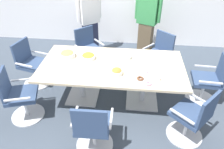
{
  "coord_description": "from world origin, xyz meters",
  "views": [
    {
      "loc": [
        0.31,
        -2.95,
        2.64
      ],
      "look_at": [
        0.0,
        0.0,
        0.55
      ],
      "focal_mm": 33.71,
      "sensor_mm": 36.0,
      "label": 1
    }
  ],
  "objects_px": {
    "office_chair_2": "(32,66)",
    "donut_platter": "(148,79)",
    "office_chair_4": "(93,129)",
    "snack_bowl_cookies": "(67,54)",
    "office_chair_3": "(19,98)",
    "snack_bowl_chips_orange": "(88,56)",
    "office_chair_0": "(158,57)",
    "office_chair_6": "(208,82)",
    "plate_stack": "(126,57)",
    "person_standing_0": "(90,19)",
    "office_chair_1": "(89,52)",
    "snack_bowl_pretzels": "(117,72)",
    "conference_table": "(112,71)",
    "person_standing_1": "(147,20)",
    "office_chair_5": "(193,119)"
  },
  "relations": [
    {
      "from": "office_chair_1",
      "to": "snack_bowl_pretzels",
      "type": "distance_m",
      "value": 1.53
    },
    {
      "from": "conference_table",
      "to": "plate_stack",
      "type": "xyz_separation_m",
      "value": [
        0.22,
        0.25,
        0.15
      ]
    },
    {
      "from": "office_chair_5",
      "to": "office_chair_3",
      "type": "bearing_deg",
      "value": 128.98
    },
    {
      "from": "office_chair_0",
      "to": "snack_bowl_pretzels",
      "type": "height_order",
      "value": "office_chair_0"
    },
    {
      "from": "office_chair_4",
      "to": "snack_bowl_cookies",
      "type": "distance_m",
      "value": 1.49
    },
    {
      "from": "conference_table",
      "to": "office_chair_4",
      "type": "xyz_separation_m",
      "value": [
        -0.14,
        -1.1,
        -0.22
      ]
    },
    {
      "from": "office_chair_3",
      "to": "snack_bowl_chips_orange",
      "type": "xyz_separation_m",
      "value": [
        1.0,
        0.74,
        0.39
      ]
    },
    {
      "from": "snack_bowl_chips_orange",
      "to": "donut_platter",
      "type": "height_order",
      "value": "snack_bowl_chips_orange"
    },
    {
      "from": "snack_bowl_cookies",
      "to": "donut_platter",
      "type": "bearing_deg",
      "value": -20.79
    },
    {
      "from": "office_chair_0",
      "to": "office_chair_6",
      "type": "xyz_separation_m",
      "value": [
        0.81,
        -0.8,
        0.0
      ]
    },
    {
      "from": "person_standing_0",
      "to": "person_standing_1",
      "type": "distance_m",
      "value": 1.31
    },
    {
      "from": "office_chair_2",
      "to": "snack_bowl_cookies",
      "type": "distance_m",
      "value": 0.92
    },
    {
      "from": "office_chair_6",
      "to": "plate_stack",
      "type": "xyz_separation_m",
      "value": [
        -1.47,
        0.11,
        0.37
      ]
    },
    {
      "from": "snack_bowl_chips_orange",
      "to": "plate_stack",
      "type": "bearing_deg",
      "value": 8.74
    },
    {
      "from": "donut_platter",
      "to": "plate_stack",
      "type": "relative_size",
      "value": 1.69
    },
    {
      "from": "conference_table",
      "to": "plate_stack",
      "type": "bearing_deg",
      "value": 49.18
    },
    {
      "from": "donut_platter",
      "to": "office_chair_3",
      "type": "bearing_deg",
      "value": -173.38
    },
    {
      "from": "office_chair_3",
      "to": "snack_bowl_pretzels",
      "type": "xyz_separation_m",
      "value": [
        1.53,
        0.32,
        0.4
      ]
    },
    {
      "from": "conference_table",
      "to": "office_chair_0",
      "type": "bearing_deg",
      "value": 46.97
    },
    {
      "from": "office_chair_0",
      "to": "office_chair_3",
      "type": "distance_m",
      "value": 2.77
    },
    {
      "from": "office_chair_0",
      "to": "office_chair_5",
      "type": "height_order",
      "value": "same"
    },
    {
      "from": "office_chair_4",
      "to": "donut_platter",
      "type": "relative_size",
      "value": 2.55
    },
    {
      "from": "person_standing_0",
      "to": "office_chair_0",
      "type": "bearing_deg",
      "value": 117.6
    },
    {
      "from": "conference_table",
      "to": "plate_stack",
      "type": "height_order",
      "value": "plate_stack"
    },
    {
      "from": "person_standing_0",
      "to": "conference_table",
      "type": "bearing_deg",
      "value": 73.99
    },
    {
      "from": "plate_stack",
      "to": "office_chair_1",
      "type": "bearing_deg",
      "value": 137.17
    },
    {
      "from": "conference_table",
      "to": "office_chair_0",
      "type": "distance_m",
      "value": 1.31
    },
    {
      "from": "person_standing_1",
      "to": "conference_table",
      "type": "bearing_deg",
      "value": 93.07
    },
    {
      "from": "office_chair_4",
      "to": "person_standing_0",
      "type": "height_order",
      "value": "person_standing_0"
    },
    {
      "from": "snack_bowl_cookies",
      "to": "conference_table",
      "type": "bearing_deg",
      "value": -11.91
    },
    {
      "from": "office_chair_5",
      "to": "office_chair_6",
      "type": "xyz_separation_m",
      "value": [
        0.45,
        0.9,
        0.0
      ]
    },
    {
      "from": "office_chair_2",
      "to": "donut_platter",
      "type": "height_order",
      "value": "office_chair_2"
    },
    {
      "from": "office_chair_5",
      "to": "snack_bowl_chips_orange",
      "type": "bearing_deg",
      "value": 103.88
    },
    {
      "from": "office_chair_2",
      "to": "person_standing_1",
      "type": "relative_size",
      "value": 0.52
    },
    {
      "from": "office_chair_3",
      "to": "snack_bowl_pretzels",
      "type": "bearing_deg",
      "value": 85.84
    },
    {
      "from": "snack_bowl_pretzels",
      "to": "donut_platter",
      "type": "bearing_deg",
      "value": -10.38
    },
    {
      "from": "office_chair_6",
      "to": "snack_bowl_pretzels",
      "type": "distance_m",
      "value": 1.68
    },
    {
      "from": "conference_table",
      "to": "snack_bowl_pretzels",
      "type": "xyz_separation_m",
      "value": [
        0.1,
        -0.27,
        0.18
      ]
    },
    {
      "from": "office_chair_2",
      "to": "snack_bowl_pretzels",
      "type": "xyz_separation_m",
      "value": [
        1.73,
        -0.61,
        0.4
      ]
    },
    {
      "from": "office_chair_2",
      "to": "person_standing_0",
      "type": "relative_size",
      "value": 0.52
    },
    {
      "from": "office_chair_5",
      "to": "donut_platter",
      "type": "bearing_deg",
      "value": 100.67
    },
    {
      "from": "office_chair_3",
      "to": "office_chair_6",
      "type": "relative_size",
      "value": 1.0
    },
    {
      "from": "office_chair_2",
      "to": "plate_stack",
      "type": "height_order",
      "value": "office_chair_2"
    },
    {
      "from": "donut_platter",
      "to": "plate_stack",
      "type": "xyz_separation_m",
      "value": [
        -0.38,
        0.61,
        0.01
      ]
    },
    {
      "from": "conference_table",
      "to": "office_chair_1",
      "type": "distance_m",
      "value": 1.21
    },
    {
      "from": "office_chair_2",
      "to": "office_chair_4",
      "type": "height_order",
      "value": "same"
    },
    {
      "from": "conference_table",
      "to": "snack_bowl_cookies",
      "type": "distance_m",
      "value": 0.85
    },
    {
      "from": "office_chair_1",
      "to": "office_chair_5",
      "type": "xyz_separation_m",
      "value": [
        1.85,
        -1.78,
        0.0
      ]
    },
    {
      "from": "office_chair_2",
      "to": "donut_platter",
      "type": "bearing_deg",
      "value": 86.24
    },
    {
      "from": "person_standing_0",
      "to": "snack_bowl_pretzels",
      "type": "xyz_separation_m",
      "value": [
        0.79,
        -1.89,
        -0.11
      ]
    }
  ]
}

